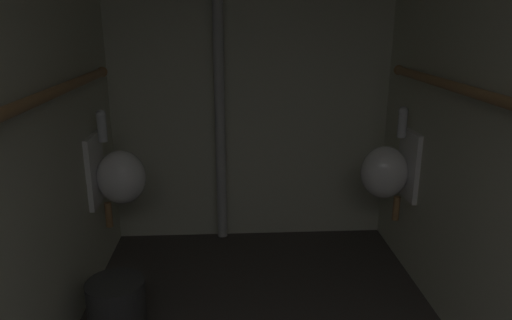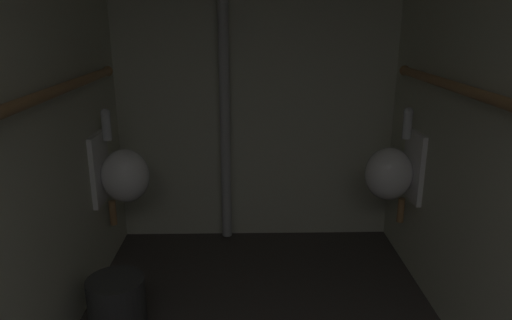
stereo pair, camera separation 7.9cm
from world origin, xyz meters
name	(u,v)px [view 1 (the left image)]	position (x,y,z in m)	size (l,w,h in m)	color
wall_back	(250,77)	(0.00, 3.24, 1.20)	(2.12, 0.06, 2.41)	beige
urinal_left_mid	(118,175)	(-0.85, 2.67, 0.67)	(0.32, 0.30, 0.76)	white
urinal_right_mid	(388,171)	(0.85, 2.68, 0.67)	(0.32, 0.30, 0.76)	white
supply_pipe_left	(12,110)	(-0.94, 1.59, 1.28)	(0.06, 2.62, 0.06)	#9E7042
supply_pipe_right	(511,104)	(0.94, 1.62, 1.28)	(0.06, 2.58, 0.06)	#9E7042
standpipe_back_wall	(219,79)	(-0.22, 3.13, 1.20)	(0.07, 0.07, 2.36)	#B2B2B2
waste_bin	(117,309)	(-0.75, 2.01, 0.16)	(0.30, 0.30, 0.32)	#2D2D2D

